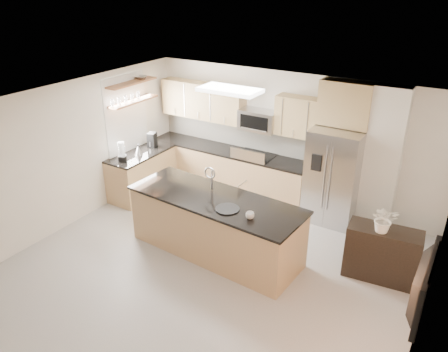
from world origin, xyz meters
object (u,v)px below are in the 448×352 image
Objects in this scene: island at (216,225)px; credenza at (382,254)px; platter at (227,209)px; coffee_maker at (152,140)px; blender at (122,153)px; kettle at (138,150)px; cup at (250,216)px; flower_vase at (385,213)px; range at (254,176)px; bowl at (141,77)px; refrigerator at (334,176)px; television at (415,282)px; microwave at (258,120)px.

island is 2.60m from credenza.
platter is at bearing -27.38° from island.
platter is 1.23× the size of coffee_maker.
island reaches higher than blender.
credenza is 4.71× the size of kettle.
coffee_maker is (-3.26, 1.69, 0.01)m from cup.
credenza is 4.96m from kettle.
credenza is at bearing 63.88° from flower_vase.
blender is (-2.83, 0.72, 0.08)m from platter.
range is 3.07× the size of platter.
credenza is (2.50, 0.73, -0.08)m from island.
refrigerator is at bearing 9.21° from bowl.
television is (3.11, -1.03, 0.85)m from island.
kettle is 4.89m from flower_vase.
coffee_maker is at bearing 154.14° from island.
flower_vase is (5.11, -0.75, -1.23)m from bowl.
platter is (0.75, -2.30, 0.54)m from range.
credenza is at bearing -46.62° from refrigerator.
television reaches higher than kettle.
cup is at bearing -63.61° from range.
kettle is 1.46m from bowl.
blender reaches higher than coffee_maker.
bowl is at bearing 151.65° from platter.
platter is (0.75, -2.42, -0.61)m from microwave.
flower_vase reaches higher than credenza.
microwave is 2.80m from cup.
microwave is at bearing 39.43° from blender.
platter is 3.67m from bowl.
blender is at bearing 166.59° from cup.
refrigerator is at bearing 22.36° from blender.
blender is at bearing 74.60° from television.
island is 0.66m from platter.
range is at bearing 37.33° from blender.
coffee_maker is 1.32m from bowl.
cup is at bearing -155.82° from credenza.
cup is 3.34m from blender.
kettle is (-4.92, 0.18, 0.60)m from credenza.
credenza is 2.09m from cup.
bowl reaches higher than kettle.
flower_vase is at bearing 22.33° from platter.
coffee_maker is at bearing 152.59° from cup.
island is 7.55× the size of blender.
bowl is at bearing 67.04° from television.
bowl reaches higher than cup.
television is (2.34, -0.76, 0.29)m from cup.
kettle is at bearing -149.87° from range.
island reaches higher than range.
microwave is 2.48m from kettle.
island is at bearing -165.14° from flower_vase.
island is at bearing 71.61° from television.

